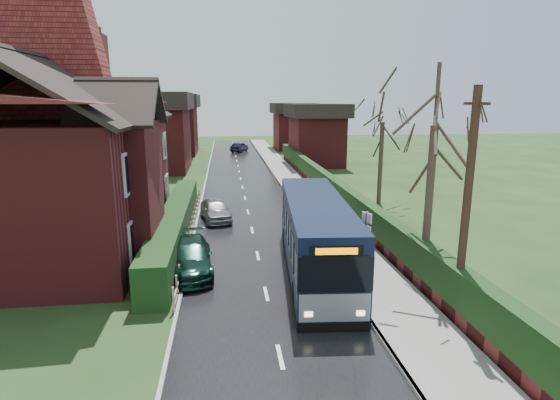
{
  "coord_description": "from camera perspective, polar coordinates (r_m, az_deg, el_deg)",
  "views": [
    {
      "loc": [
        -1.34,
        -16.57,
        6.85
      ],
      "look_at": [
        1.43,
        5.33,
        1.8
      ],
      "focal_mm": 28.0,
      "sensor_mm": 36.0,
      "label": 1
    }
  ],
  "objects": [
    {
      "name": "road",
      "position": [
        27.47,
        -4.2,
        -1.57
      ],
      "size": [
        6.0,
        100.0,
        0.02
      ],
      "primitive_type": "cube",
      "color": "black",
      "rests_on": "ground"
    },
    {
      "name": "ground",
      "position": [
        17.98,
        -2.43,
        -9.52
      ],
      "size": [
        140.0,
        140.0,
        0.0
      ],
      "primitive_type": "plane",
      "color": "#2E4E21",
      "rests_on": "ground"
    },
    {
      "name": "right_wall_hedge",
      "position": [
        28.12,
        7.65,
        0.8
      ],
      "size": [
        0.6,
        50.0,
        1.8
      ],
      "color": "maroon",
      "rests_on": "ground"
    },
    {
      "name": "tree_right_near",
      "position": [
        16.43,
        19.67,
        10.58
      ],
      "size": [
        3.97,
        3.97,
        8.56
      ],
      "color": "#3E2E24",
      "rests_on": "ground"
    },
    {
      "name": "pavement",
      "position": [
        27.98,
        4.52,
        -1.18
      ],
      "size": [
        2.5,
        100.0,
        0.14
      ],
      "primitive_type": "cube",
      "color": "slate",
      "rests_on": "ground"
    },
    {
      "name": "telegraph_pole",
      "position": [
        14.22,
        23.16,
        -1.03
      ],
      "size": [
        0.29,
        0.93,
        7.28
      ],
      "rotation": [
        0.0,
        0.0,
        0.23
      ],
      "color": "#301D15",
      "rests_on": "ground"
    },
    {
      "name": "car_distant",
      "position": [
        59.93,
        -5.31,
        6.85
      ],
      "size": [
        2.62,
        3.92,
        1.22
      ],
      "primitive_type": "imported",
      "rotation": [
        0.0,
        0.0,
        2.75
      ],
      "color": "black",
      "rests_on": "ground"
    },
    {
      "name": "tree_right_far",
      "position": [
        29.82,
        13.3,
        10.6
      ],
      "size": [
        4.04,
        4.04,
        7.81
      ],
      "color": "#392A21",
      "rests_on": "ground"
    },
    {
      "name": "kerb_right",
      "position": [
        27.77,
        2.1,
        -1.26
      ],
      "size": [
        0.12,
        100.0,
        0.14
      ],
      "primitive_type": "cube",
      "color": "gray",
      "rests_on": "ground"
    },
    {
      "name": "tree_house_side",
      "position": [
        28.46,
        -29.0,
        13.56
      ],
      "size": [
        4.69,
        4.69,
        10.66
      ],
      "color": "#3B2D23",
      "rests_on": "ground"
    },
    {
      "name": "picket_fence",
      "position": [
        22.57,
        -11.54,
        -3.86
      ],
      "size": [
        0.1,
        16.0,
        0.9
      ],
      "primitive_type": null,
      "color": "#998967",
      "rests_on": "ground"
    },
    {
      "name": "brick_house",
      "position": [
        22.72,
        -26.28,
        5.31
      ],
      "size": [
        9.3,
        14.6,
        10.3
      ],
      "color": "maroon",
      "rests_on": "ground"
    },
    {
      "name": "bus",
      "position": [
        17.73,
        4.65,
        -4.75
      ],
      "size": [
        3.09,
        10.05,
        3.0
      ],
      "rotation": [
        0.0,
        0.0,
        -0.08
      ],
      "color": "black",
      "rests_on": "ground"
    },
    {
      "name": "car_green",
      "position": [
        18.23,
        -11.78,
        -7.3
      ],
      "size": [
        2.19,
        4.59,
        1.29
      ],
      "primitive_type": "imported",
      "rotation": [
        0.0,
        0.0,
        0.09
      ],
      "color": "#102C24",
      "rests_on": "ground"
    },
    {
      "name": "car_silver",
      "position": [
        25.73,
        -8.44,
        -1.26
      ],
      "size": [
        2.14,
        3.88,
        1.25
      ],
      "primitive_type": "imported",
      "rotation": [
        0.0,
        0.0,
        0.19
      ],
      "color": "#A2A1A5",
      "rests_on": "ground"
    },
    {
      "name": "kerb_left",
      "position": [
        27.48,
        -10.57,
        -1.67
      ],
      "size": [
        0.12,
        100.0,
        0.1
      ],
      "primitive_type": "cube",
      "color": "gray",
      "rests_on": "ground"
    },
    {
      "name": "bus_stop_sign",
      "position": [
        15.68,
        11.14,
        -5.24
      ],
      "size": [
        0.23,
        0.46,
        3.09
      ],
      "rotation": [
        0.0,
        0.0,
        0.38
      ],
      "color": "slate",
      "rests_on": "ground"
    },
    {
      "name": "front_hedge",
      "position": [
        22.55,
        -13.49,
        -3.05
      ],
      "size": [
        1.2,
        16.0,
        1.6
      ],
      "primitive_type": "cube",
      "color": "#173313",
      "rests_on": "ground"
    }
  ]
}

